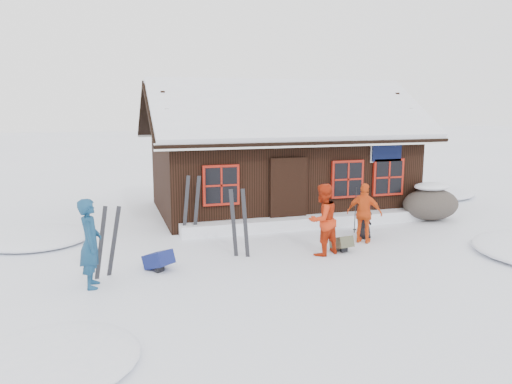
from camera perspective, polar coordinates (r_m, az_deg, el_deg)
ground at (r=12.26m, az=3.72°, el=-6.97°), size 120.00×120.00×0.00m
mountain_hut at (r=17.04m, az=2.59°, el=3.25°), size 8.90×6.09×4.42m
snow_drift at (r=14.77m, az=6.09°, el=-3.36°), size 7.60×0.60×0.35m
snow_mounds at (r=14.53m, az=7.23°, el=-4.32°), size 20.60×13.20×0.48m
skier_teal at (r=10.32m, az=-18.40°, el=-5.58°), size 0.46×0.67×1.78m
skier_orange_left at (r=12.00m, az=7.62°, el=-3.14°), size 1.02×0.92×1.73m
skier_orange_right at (r=13.25m, az=12.29°, el=-2.39°), size 0.94×0.90×1.57m
skier_crouched at (r=13.73m, az=12.37°, el=-3.05°), size 0.61×0.59×1.06m
boulder at (r=16.48m, az=19.33°, el=-1.20°), size 1.80×1.35×1.06m
ski_pair_left at (r=10.88m, az=-16.62°, el=-5.56°), size 0.61×0.19×1.56m
ski_pair_mid at (r=11.77m, az=-1.91°, el=-3.69°), size 0.47×0.19×1.68m
ski_pair_right at (r=13.62m, az=-7.41°, el=-1.75°), size 0.55×0.18×1.74m
ski_poles at (r=14.32m, az=11.53°, el=-2.10°), size 0.24×0.12×1.32m
backpack_blue at (r=11.20m, az=-11.05°, el=-7.96°), size 0.69×0.72×0.31m
backpack_olive at (r=12.55m, az=9.73°, el=-6.03°), size 0.46×0.57×0.28m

